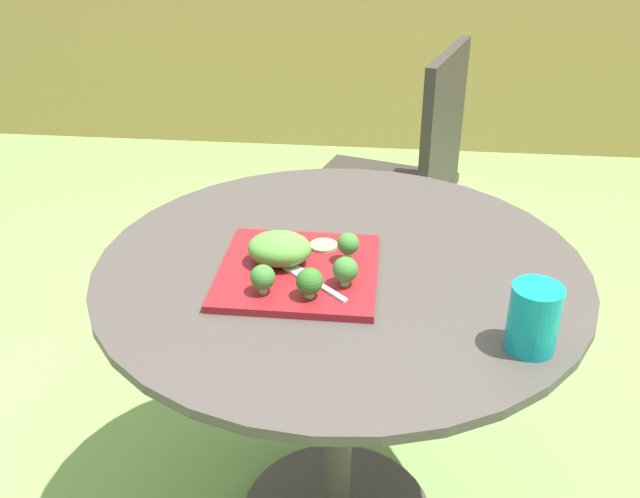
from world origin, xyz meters
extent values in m
cube|color=#A8894C|center=(0.00, 2.53, 0.75)|extent=(8.00, 0.08, 1.49)
cylinder|color=#423D38|center=(0.00, 0.00, 0.70)|extent=(0.91, 0.91, 0.02)
cylinder|color=#423D38|center=(0.00, 0.00, 0.37)|extent=(0.06, 0.06, 0.65)
cube|color=#332D28|center=(0.04, 0.94, 0.43)|extent=(0.55, 0.55, 0.03)
cube|color=#332D28|center=(0.23, 0.89, 0.68)|extent=(0.15, 0.41, 0.45)
cylinder|color=#332D28|center=(-0.08, 1.17, 0.22)|extent=(0.02, 0.02, 0.43)
cylinder|color=#332D28|center=(-0.18, 0.82, 0.22)|extent=(0.02, 0.02, 0.43)
cylinder|color=#332D28|center=(0.26, 1.07, 0.22)|extent=(0.02, 0.02, 0.43)
cylinder|color=#332D28|center=(0.16, 0.72, 0.22)|extent=(0.02, 0.02, 0.43)
cube|color=maroon|center=(-0.07, -0.05, 0.72)|extent=(0.28, 0.28, 0.01)
cylinder|color=#0F8C93|center=(0.31, -0.23, 0.77)|extent=(0.08, 0.08, 0.11)
cylinder|color=#0D777D|center=(0.31, -0.23, 0.75)|extent=(0.07, 0.07, 0.08)
cube|color=silver|center=(-0.02, -0.12, 0.73)|extent=(0.09, 0.08, 0.00)
cube|color=silver|center=(-0.08, -0.07, 0.73)|extent=(0.05, 0.05, 0.00)
ellipsoid|color=#519338|center=(-0.11, -0.04, 0.76)|extent=(0.12, 0.09, 0.06)
cylinder|color=#99B770|center=(-0.04, -0.15, 0.73)|extent=(0.02, 0.02, 0.01)
sphere|color=#2D6623|center=(-0.04, -0.15, 0.76)|extent=(0.05, 0.05, 0.05)
cylinder|color=#99B770|center=(0.01, -0.02, 0.74)|extent=(0.01, 0.01, 0.02)
sphere|color=#38752D|center=(0.01, -0.02, 0.76)|extent=(0.04, 0.04, 0.04)
cylinder|color=#99B770|center=(-0.12, -0.14, 0.73)|extent=(0.01, 0.01, 0.01)
sphere|color=#38752D|center=(-0.12, -0.14, 0.76)|extent=(0.04, 0.04, 0.04)
cylinder|color=#99B770|center=(0.01, -0.10, 0.73)|extent=(0.02, 0.02, 0.01)
sphere|color=#38752D|center=(0.01, -0.10, 0.76)|extent=(0.04, 0.04, 0.04)
cylinder|color=#8EB766|center=(-0.04, 0.03, 0.73)|extent=(0.05, 0.05, 0.01)
camera|label=1|loc=(0.08, -1.13, 1.36)|focal=39.57mm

